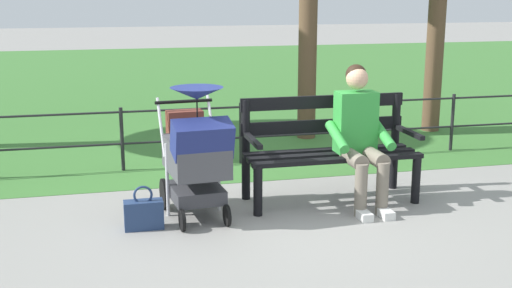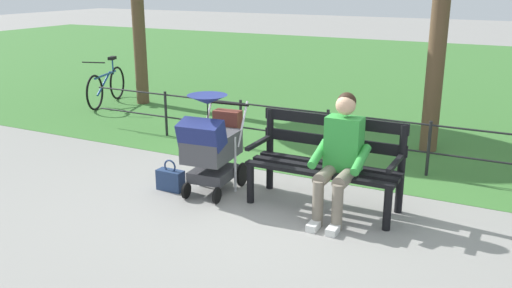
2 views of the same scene
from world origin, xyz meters
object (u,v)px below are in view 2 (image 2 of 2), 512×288
object	(u,v)px
person_on_bench	(340,154)
handbag	(171,180)
stroller	(212,143)
park_bench	(327,159)
bicycle	(107,86)

from	to	relation	value
person_on_bench	handbag	bearing A→B (deg)	5.52
stroller	handbag	distance (m)	0.68
park_bench	bicycle	world-z (taller)	park_bench
stroller	bicycle	size ratio (longest dim) A/B	0.72
park_bench	stroller	size ratio (longest dim) A/B	1.39
park_bench	handbag	bearing A→B (deg)	13.30
stroller	bicycle	xyz separation A→B (m)	(4.24, -3.00, -0.23)
park_bench	person_on_bench	size ratio (longest dim) A/B	1.26
bicycle	park_bench	bearing A→B (deg)	153.50
handbag	bicycle	bearing A→B (deg)	-39.98
park_bench	handbag	xyz separation A→B (m)	(1.74, 0.41, -0.40)
park_bench	handbag	distance (m)	1.84
bicycle	stroller	bearing A→B (deg)	144.72
park_bench	stroller	distance (m)	1.30
park_bench	handbag	world-z (taller)	park_bench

